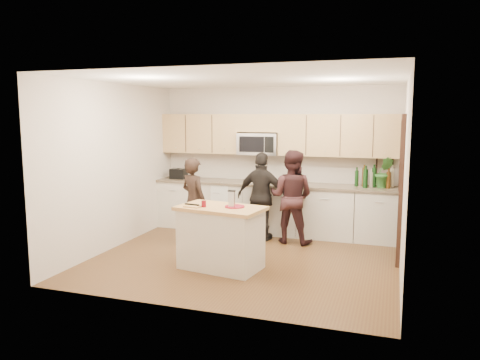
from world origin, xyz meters
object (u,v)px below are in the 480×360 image
(island, at_px, (221,237))
(woman_right, at_px, (262,197))
(toaster, at_px, (179,174))
(woman_center, at_px, (291,197))
(woman_left, at_px, (194,201))

(island, height_order, woman_right, woman_right)
(toaster, bearing_deg, woman_center, -12.78)
(woman_center, bearing_deg, woman_right, 5.69)
(toaster, relative_size, woman_right, 0.19)
(toaster, height_order, woman_center, woman_center)
(island, bearing_deg, woman_center, 77.72)
(woman_right, bearing_deg, woman_left, 34.33)
(toaster, relative_size, woman_left, 0.20)
(woman_left, bearing_deg, toaster, -28.23)
(island, xyz_separation_m, woman_center, (0.66, 1.67, 0.34))
(island, xyz_separation_m, toaster, (-1.73, 2.21, 0.58))
(toaster, bearing_deg, woman_right, -16.17)
(toaster, distance_m, woman_left, 1.45)
(island, distance_m, woman_right, 1.71)
(woman_center, relative_size, woman_right, 1.03)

